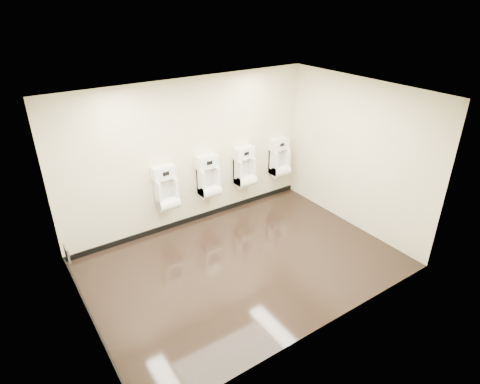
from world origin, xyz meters
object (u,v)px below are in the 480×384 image
(access_panel, at_px, (67,253))
(urinal_3, at_px, (280,160))
(urinal_0, at_px, (166,191))
(urinal_2, at_px, (245,170))
(urinal_1, at_px, (209,179))

(access_panel, bearing_deg, urinal_3, 5.16)
(urinal_0, height_order, urinal_2, same)
(urinal_0, xyz_separation_m, urinal_1, (0.88, 0.00, 0.00))
(access_panel, distance_m, urinal_1, 2.82)
(access_panel, relative_size, urinal_2, 0.31)
(urinal_2, bearing_deg, urinal_1, 180.00)
(urinal_2, bearing_deg, access_panel, -173.55)
(urinal_0, xyz_separation_m, urinal_3, (2.62, 0.00, 0.00))
(urinal_1, bearing_deg, access_panel, -171.62)
(urinal_0, distance_m, urinal_3, 2.62)
(urinal_0, distance_m, urinal_2, 1.72)
(access_panel, distance_m, urinal_2, 3.64)
(urinal_0, height_order, urinal_1, same)
(urinal_2, xyz_separation_m, urinal_3, (0.90, 0.00, 0.00))
(access_panel, height_order, urinal_3, urinal_3)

